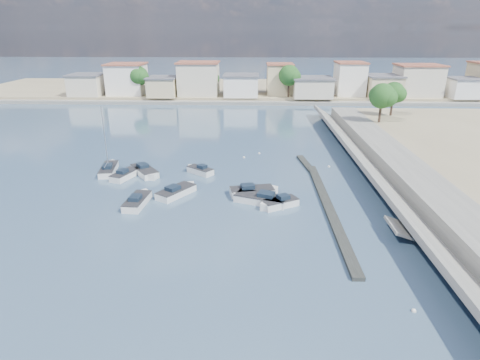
# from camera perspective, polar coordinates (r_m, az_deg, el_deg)

# --- Properties ---
(ground) EXTENTS (400.00, 400.00, 0.00)m
(ground) POSITION_cam_1_polar(r_m,az_deg,el_deg) (70.95, 2.61, 6.25)
(ground) COLOR #344F68
(ground) RESTS_ON ground
(seawall_walkway) EXTENTS (5.00, 90.00, 1.80)m
(seawall_walkway) POSITION_cam_1_polar(r_m,az_deg,el_deg) (49.09, 25.21, -1.45)
(seawall_walkway) COLOR slate
(seawall_walkway) RESTS_ON ground
(breakwater) EXTENTS (2.00, 31.02, 0.35)m
(breakwater) POSITION_cam_1_polar(r_m,az_deg,el_deg) (45.69, 11.75, -2.40)
(breakwater) COLOR black
(breakwater) RESTS_ON ground
(far_shore_land) EXTENTS (160.00, 40.00, 1.40)m
(far_shore_land) POSITION_cam_1_polar(r_m,az_deg,el_deg) (121.88, 2.30, 12.74)
(far_shore_land) COLOR gray
(far_shore_land) RESTS_ON ground
(far_shore_quay) EXTENTS (160.00, 2.50, 0.80)m
(far_shore_quay) POSITION_cam_1_polar(r_m,az_deg,el_deg) (101.18, 2.39, 10.89)
(far_shore_quay) COLOR slate
(far_shore_quay) RESTS_ON ground
(far_town) EXTENTS (113.01, 12.80, 8.35)m
(far_town) POSITION_cam_1_polar(r_m,az_deg,el_deg) (107.03, 8.31, 13.70)
(far_town) COLOR beige
(far_town) RESTS_ON far_shore_land
(shore_trees) EXTENTS (74.56, 38.32, 7.92)m
(shore_trees) POSITION_cam_1_polar(r_m,az_deg,el_deg) (97.93, 7.49, 13.85)
(shore_trees) COLOR #38281E
(shore_trees) RESTS_ON ground
(motorboat_a) EXTENTS (2.21, 5.19, 1.48)m
(motorboat_a) POSITION_cam_1_polar(r_m,az_deg,el_deg) (44.65, -14.30, -2.89)
(motorboat_a) COLOR silver
(motorboat_a) RESTS_ON ground
(motorboat_b) EXTENTS (4.30, 5.07, 1.48)m
(motorboat_b) POSITION_cam_1_polar(r_m,az_deg,el_deg) (46.25, -8.84, -1.62)
(motorboat_b) COLOR silver
(motorboat_b) RESTS_ON ground
(motorboat_c) EXTENTS (6.33, 4.07, 1.48)m
(motorboat_c) POSITION_cam_1_polar(r_m,az_deg,el_deg) (43.82, 2.65, -2.69)
(motorboat_c) COLOR silver
(motorboat_c) RESTS_ON ground
(motorboat_d) EXTENTS (4.25, 3.30, 1.48)m
(motorboat_d) POSITION_cam_1_polar(r_m,az_deg,el_deg) (42.77, 5.46, -3.38)
(motorboat_d) COLOR silver
(motorboat_d) RESTS_ON ground
(motorboat_e) EXTENTS (3.07, 4.73, 1.48)m
(motorboat_e) POSITION_cam_1_polar(r_m,az_deg,el_deg) (52.98, -15.88, 0.75)
(motorboat_e) COLOR silver
(motorboat_e) RESTS_ON ground
(motorboat_f) EXTENTS (3.76, 3.39, 1.48)m
(motorboat_f) POSITION_cam_1_polar(r_m,az_deg,el_deg) (52.66, -5.83, 1.35)
(motorboat_f) COLOR silver
(motorboat_f) RESTS_ON ground
(motorboat_g) EXTENTS (4.60, 5.27, 1.48)m
(motorboat_g) POSITION_cam_1_polar(r_m,az_deg,el_deg) (53.36, -13.31, 1.14)
(motorboat_g) COLOR silver
(motorboat_g) RESTS_ON ground
(motorboat_h) EXTENTS (5.62, 2.93, 1.48)m
(motorboat_h) POSITION_cam_1_polar(r_m,az_deg,el_deg) (45.77, 2.04, -1.62)
(motorboat_h) COLOR silver
(motorboat_h) RESTS_ON ground
(sailboat) EXTENTS (2.62, 5.92, 9.00)m
(sailboat) POSITION_cam_1_polar(r_m,az_deg,el_deg) (55.69, -18.13, 1.53)
(sailboat) COLOR silver
(sailboat) RESTS_ON ground
(mooring_buoys) EXTENTS (15.59, 36.16, 0.34)m
(mooring_buoys) POSITION_cam_1_polar(r_m,az_deg,el_deg) (47.81, 8.90, -1.29)
(mooring_buoys) COLOR silver
(mooring_buoys) RESTS_ON ground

